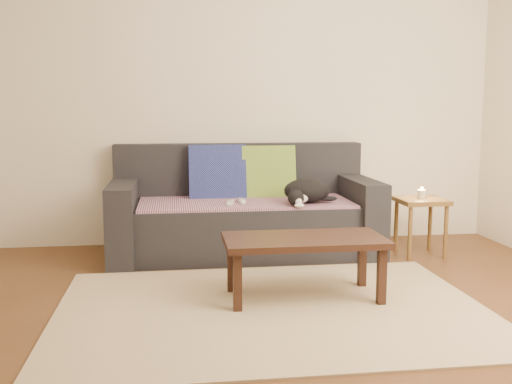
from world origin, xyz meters
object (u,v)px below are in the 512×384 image
Objects in this scene: wii_remote_a at (230,202)px; coffee_table at (304,245)px; wii_remote_b at (242,201)px; side_table at (421,208)px; cat at (306,191)px; sofa at (244,215)px.

wii_remote_a reaches higher than coffee_table.
wii_remote_b reaches higher than side_table.
coffee_table is at bearing -140.12° from side_table.
cat is 0.46× the size of coffee_table.
wii_remote_a is (-0.13, -0.25, 0.15)m from sofa.
sofa reaches higher than side_table.
cat reaches higher than coffee_table.
wii_remote_a is 0.33× the size of side_table.
side_table is at bearing -17.97° from cat.
wii_remote_b is 0.15× the size of coffee_table.
wii_remote_a is at bearing -117.91° from sofa.
wii_remote_b is at bearing -101.54° from sofa.
coffee_table is at bearing -171.08° from wii_remote_b.
wii_remote_a is 0.11m from wii_remote_b.
coffee_table is (0.23, -1.24, 0.03)m from sofa.
wii_remote_a is at bearing 179.14° from side_table.
cat is 0.59m from wii_remote_a.
coffee_table is (-0.23, -0.98, -0.19)m from cat.
wii_remote_b is at bearing 152.50° from cat.
side_table is at bearing -10.95° from sofa.
cat is 0.98× the size of side_table.
wii_remote_a reaches higher than side_table.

